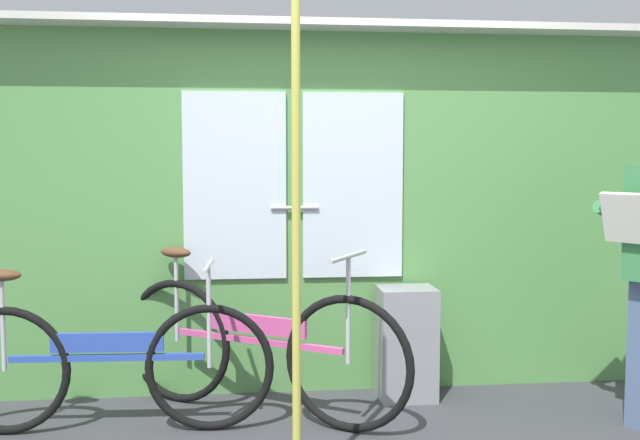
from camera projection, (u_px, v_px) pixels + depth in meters
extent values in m
cube|color=#56934C|center=(327.00, 214.00, 4.30)|extent=(4.50, 0.08, 2.16)
cube|color=silver|center=(235.00, 186.00, 4.18)|extent=(0.60, 0.02, 1.10)
cube|color=silver|center=(353.00, 186.00, 4.25)|extent=(0.60, 0.02, 1.10)
cylinder|color=#B2B2B7|center=(295.00, 208.00, 4.20)|extent=(0.28, 0.02, 0.02)
cube|color=silver|center=(329.00, 26.00, 4.11)|extent=(4.50, 0.28, 0.04)
torus|color=black|center=(348.00, 364.00, 3.66)|extent=(0.63, 0.41, 0.72)
torus|color=black|center=(177.00, 341.00, 4.12)|extent=(0.63, 0.41, 0.72)
cube|color=#D14C93|center=(257.00, 341.00, 3.88)|extent=(0.89, 0.56, 0.03)
cube|color=#D14C93|center=(257.00, 324.00, 3.87)|extent=(0.52, 0.33, 0.10)
cylinder|color=#B7B7BC|center=(176.00, 297.00, 4.10)|extent=(0.02, 0.02, 0.52)
ellipsoid|color=brown|center=(176.00, 252.00, 4.07)|extent=(0.22, 0.18, 0.06)
cylinder|color=#B7B7BC|center=(348.00, 310.00, 3.63)|extent=(0.02, 0.02, 0.56)
cylinder|color=#B7B7BC|center=(348.00, 256.00, 3.61)|extent=(0.25, 0.39, 0.02)
torus|color=black|center=(210.00, 367.00, 3.68)|extent=(0.67, 0.08, 0.67)
torus|color=black|center=(5.00, 371.00, 3.62)|extent=(0.67, 0.08, 0.67)
cube|color=#2D4CB2|center=(108.00, 358.00, 3.64)|extent=(0.99, 0.08, 0.03)
cube|color=#2D4CB2|center=(107.00, 342.00, 3.64)|extent=(0.57, 0.06, 0.10)
cylinder|color=#B7B7BC|center=(3.00, 323.00, 3.60)|extent=(0.02, 0.02, 0.49)
ellipsoid|color=brown|center=(1.00, 275.00, 3.58)|extent=(0.20, 0.10, 0.06)
cylinder|color=#B7B7BC|center=(209.00, 317.00, 3.66)|extent=(0.02, 0.02, 0.53)
cylinder|color=#B7B7BC|center=(208.00, 266.00, 3.63)|extent=(0.05, 0.44, 0.02)
cube|color=silver|center=(636.00, 219.00, 3.51)|extent=(0.27, 0.35, 0.26)
cylinder|color=#387F47|center=(613.00, 215.00, 3.76)|extent=(0.30, 0.22, 0.17)
cube|color=gray|center=(406.00, 343.00, 4.19)|extent=(0.33, 0.28, 0.66)
cylinder|color=#C6C14C|center=(296.00, 240.00, 2.88)|extent=(0.04, 0.04, 2.16)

